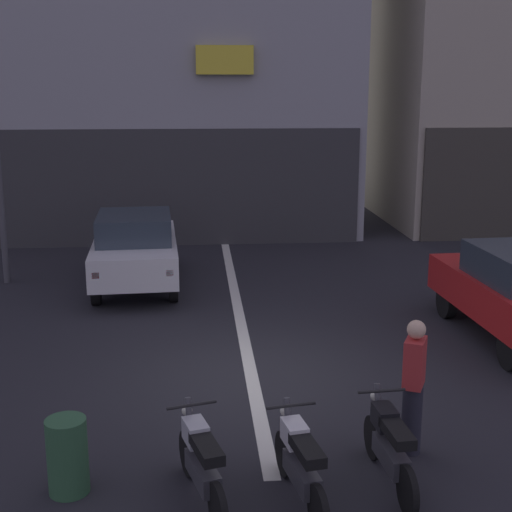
{
  "coord_description": "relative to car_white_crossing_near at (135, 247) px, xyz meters",
  "views": [
    {
      "loc": [
        -0.79,
        -10.1,
        4.29
      ],
      "look_at": [
        0.24,
        2.0,
        1.4
      ],
      "focal_mm": 49.87,
      "sensor_mm": 36.0,
      "label": 1
    }
  ],
  "objects": [
    {
      "name": "person_by_motorcycles",
      "position": [
        3.85,
        -7.7,
        -0.03
      ],
      "size": [
        0.36,
        0.42,
        1.67
      ],
      "color": "#23232D",
      "rests_on": "ground"
    },
    {
      "name": "ground_plane",
      "position": [
        2.13,
        -5.21,
        -0.89
      ],
      "size": [
        120.0,
        120.0,
        0.0
      ],
      "primitive_type": "plane",
      "color": "#232328"
    },
    {
      "name": "lane_centre_line",
      "position": [
        2.13,
        0.79,
        -0.88
      ],
      "size": [
        0.2,
        18.0,
        0.01
      ],
      "primitive_type": "cube",
      "color": "silver",
      "rests_on": "ground"
    },
    {
      "name": "motorcycle_white_row_left_mid",
      "position": [
        2.37,
        -8.63,
        -0.43
      ],
      "size": [
        0.55,
        1.66,
        0.98
      ],
      "color": "black",
      "rests_on": "ground"
    },
    {
      "name": "motorcycle_silver_row_leftmost",
      "position": [
        1.34,
        -8.52,
        -0.43
      ],
      "size": [
        0.62,
        1.63,
        0.98
      ],
      "color": "black",
      "rests_on": "ground"
    },
    {
      "name": "trash_bin",
      "position": [
        -0.09,
        -8.23,
        -0.46
      ],
      "size": [
        0.44,
        0.44,
        0.85
      ],
      "primitive_type": "cylinder",
      "color": "#2D5938",
      "rests_on": "ground"
    },
    {
      "name": "car_white_crossing_near",
      "position": [
        0.0,
        0.0,
        0.0
      ],
      "size": [
        1.98,
        4.19,
        1.64
      ],
      "color": "black",
      "rests_on": "ground"
    },
    {
      "name": "motorcycle_black_row_centre",
      "position": [
        3.41,
        -8.35,
        -0.43
      ],
      "size": [
        0.55,
        1.67,
        0.98
      ],
      "color": "black",
      "rests_on": "ground"
    }
  ]
}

